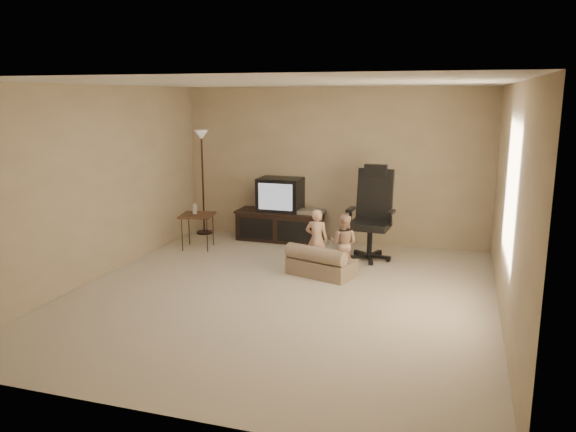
# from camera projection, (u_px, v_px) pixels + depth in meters

# --- Properties ---
(floor) EXTENTS (5.50, 5.50, 0.00)m
(floor) POSITION_uv_depth(u_px,v_px,m) (281.00, 295.00, 6.79)
(floor) COLOR beige
(floor) RESTS_ON ground
(room_shell) EXTENTS (5.50, 5.50, 5.50)m
(room_shell) POSITION_uv_depth(u_px,v_px,m) (280.00, 170.00, 6.47)
(room_shell) COLOR white
(room_shell) RESTS_ON floor
(tv_stand) EXTENTS (1.47, 0.55, 1.05)m
(tv_stand) POSITION_uv_depth(u_px,v_px,m) (280.00, 215.00, 9.26)
(tv_stand) COLOR black
(tv_stand) RESTS_ON floor
(office_chair) EXTENTS (0.69, 0.71, 1.38)m
(office_chair) POSITION_uv_depth(u_px,v_px,m) (371.00, 226.00, 8.21)
(office_chair) COLOR black
(office_chair) RESTS_ON floor
(side_table) EXTENTS (0.58, 0.58, 0.74)m
(side_table) POSITION_uv_depth(u_px,v_px,m) (197.00, 215.00, 8.76)
(side_table) COLOR brown
(side_table) RESTS_ON floor
(floor_lamp) EXTENTS (0.28, 0.28, 1.79)m
(floor_lamp) POSITION_uv_depth(u_px,v_px,m) (202.00, 159.00, 9.55)
(floor_lamp) COLOR black
(floor_lamp) RESTS_ON floor
(child_sofa) EXTENTS (0.97, 0.72, 0.42)m
(child_sofa) POSITION_uv_depth(u_px,v_px,m) (320.00, 263.00, 7.47)
(child_sofa) COLOR #9D836A
(child_sofa) RESTS_ON floor
(toddler_left) EXTENTS (0.32, 0.24, 0.85)m
(toddler_left) POSITION_uv_depth(u_px,v_px,m) (317.00, 240.00, 7.69)
(toddler_left) COLOR #DDA98A
(toddler_left) RESTS_ON floor
(toddler_right) EXTENTS (0.40, 0.24, 0.80)m
(toddler_right) POSITION_uv_depth(u_px,v_px,m) (343.00, 243.00, 7.61)
(toddler_right) COLOR #DDA98A
(toddler_right) RESTS_ON floor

